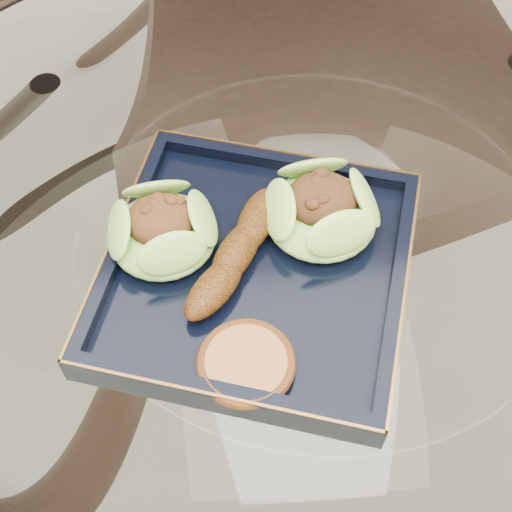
{
  "coord_description": "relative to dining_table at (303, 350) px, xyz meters",
  "views": [
    {
      "loc": [
        -0.08,
        -0.37,
        1.32
      ],
      "look_at": [
        -0.05,
        -0.01,
        0.8
      ],
      "focal_mm": 50.0,
      "sensor_mm": 36.0,
      "label": 1
    }
  ],
  "objects": [
    {
      "name": "ground",
      "position": [
        0.0,
        0.0,
        -0.6
      ],
      "size": [
        4.0,
        4.0,
        0.0
      ],
      "primitive_type": "plane",
      "color": "silver",
      "rests_on": "ground"
    },
    {
      "name": "dining_table",
      "position": [
        0.0,
        0.0,
        0.0
      ],
      "size": [
        1.13,
        1.13,
        0.77
      ],
      "color": "white",
      "rests_on": "ground"
    },
    {
      "name": "dining_chair",
      "position": [
        0.08,
        0.48,
        -0.08
      ],
      "size": [
        0.44,
        0.44,
        0.93
      ],
      "rotation": [
        0.0,
        0.0,
        0.08
      ],
      "color": "black",
      "rests_on": "ground"
    },
    {
      "name": "navy_plate",
      "position": [
        -0.05,
        -0.01,
        0.17
      ],
      "size": [
        0.34,
        0.34,
        0.02
      ],
      "primitive_type": "cube",
      "rotation": [
        0.0,
        0.0,
        -0.29
      ],
      "color": "black",
      "rests_on": "dining_table"
    },
    {
      "name": "lettuce_wrap_left",
      "position": [
        -0.14,
        0.03,
        0.2
      ],
      "size": [
        0.12,
        0.12,
        0.04
      ],
      "primitive_type": "ellipsoid",
      "rotation": [
        0.0,
        0.0,
        -0.24
      ],
      "color": "#59902A",
      "rests_on": "navy_plate"
    },
    {
      "name": "lettuce_wrap_right",
      "position": [
        0.01,
        0.04,
        0.2
      ],
      "size": [
        0.13,
        0.13,
        0.04
      ],
      "primitive_type": "ellipsoid",
      "rotation": [
        0.0,
        0.0,
        -0.23
      ],
      "color": "#57A22F",
      "rests_on": "navy_plate"
    },
    {
      "name": "roasted_plantain",
      "position": [
        -0.07,
        0.0,
        0.2
      ],
      "size": [
        0.1,
        0.15,
        0.03
      ],
      "primitive_type": "ellipsoid",
      "rotation": [
        0.0,
        0.0,
        1.05
      ],
      "color": "#5E3009",
      "rests_on": "navy_plate"
    },
    {
      "name": "crumb_patty",
      "position": [
        -0.07,
        -0.11,
        0.19
      ],
      "size": [
        0.08,
        0.08,
        0.01
      ],
      "primitive_type": "cylinder",
      "rotation": [
        0.0,
        0.0,
        0.06
      ],
      "color": "#A46536",
      "rests_on": "navy_plate"
    }
  ]
}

